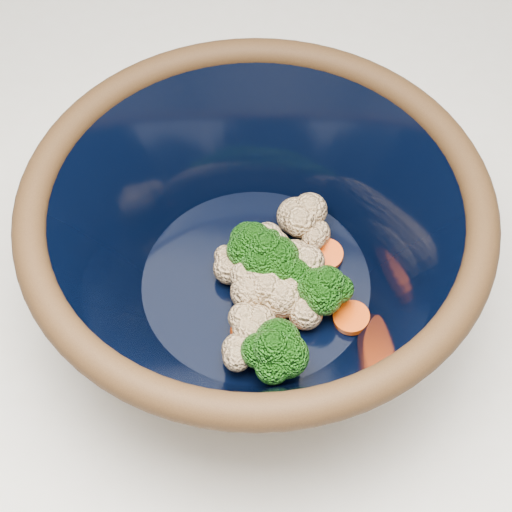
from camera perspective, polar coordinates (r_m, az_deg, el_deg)
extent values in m
plane|color=#9E7A54|center=(1.49, 3.15, -18.49)|extent=(3.00, 3.00, 0.00)
cube|color=white|center=(1.06, 4.27, -11.79)|extent=(1.20, 1.20, 0.90)
cylinder|color=black|center=(0.61, 0.00, -3.31)|extent=(0.20, 0.20, 0.01)
torus|color=black|center=(0.50, 0.00, 4.46)|extent=(0.34, 0.34, 0.02)
cylinder|color=black|center=(0.59, 0.00, -2.04)|extent=(0.19, 0.19, 0.00)
cylinder|color=#608442|center=(0.54, 1.27, -8.73)|extent=(0.01, 0.01, 0.02)
ellipsoid|color=#206613|center=(0.52, 1.32, -7.49)|extent=(0.04, 0.04, 0.04)
cylinder|color=#608442|center=(0.58, 0.77, -0.94)|extent=(0.01, 0.01, 0.02)
ellipsoid|color=#206613|center=(0.56, 0.80, 0.52)|extent=(0.05, 0.05, 0.04)
cylinder|color=#608442|center=(0.59, -0.14, -0.14)|extent=(0.01, 0.01, 0.02)
ellipsoid|color=#206613|center=(0.57, -0.14, 1.24)|extent=(0.04, 0.04, 0.04)
cylinder|color=#608442|center=(0.59, -0.31, -0.29)|extent=(0.01, 0.01, 0.02)
ellipsoid|color=#206613|center=(0.57, -0.32, 1.07)|extent=(0.04, 0.04, 0.04)
cylinder|color=#608442|center=(0.57, 5.61, -3.48)|extent=(0.01, 0.01, 0.02)
ellipsoid|color=#206613|center=(0.55, 5.80, -2.25)|extent=(0.04, 0.04, 0.03)
cylinder|color=#608442|center=(0.58, 2.28, -2.32)|extent=(0.01, 0.01, 0.02)
ellipsoid|color=#206613|center=(0.56, 2.35, -1.20)|extent=(0.04, 0.04, 0.03)
sphere|color=beige|center=(0.56, -0.38, -2.89)|extent=(0.03, 0.03, 0.03)
sphere|color=beige|center=(0.56, 2.01, -3.31)|extent=(0.03, 0.03, 0.03)
sphere|color=beige|center=(0.61, 3.20, 3.20)|extent=(0.03, 0.03, 0.03)
sphere|color=beige|center=(0.60, 4.75, 1.81)|extent=(0.03, 0.03, 0.03)
sphere|color=beige|center=(0.54, -1.36, -7.51)|extent=(0.03, 0.03, 0.03)
sphere|color=beige|center=(0.55, 0.09, -5.50)|extent=(0.03, 0.03, 0.03)
sphere|color=beige|center=(0.57, 1.31, -2.10)|extent=(0.03, 0.03, 0.03)
sphere|color=beige|center=(0.57, 3.77, -1.58)|extent=(0.03, 0.03, 0.03)
sphere|color=beige|center=(0.58, 3.10, -0.33)|extent=(0.03, 0.03, 0.03)
sphere|color=beige|center=(0.56, 3.99, -4.56)|extent=(0.03, 0.03, 0.03)
sphere|color=beige|center=(0.58, -2.12, -0.99)|extent=(0.03, 0.03, 0.03)
sphere|color=beige|center=(0.58, 0.14, 0.42)|extent=(0.03, 0.03, 0.03)
cylinder|color=#F6450A|center=(0.55, 1.68, -6.95)|extent=(0.03, 0.03, 0.01)
cylinder|color=#F6450A|center=(0.60, 5.68, 0.10)|extent=(0.03, 0.03, 0.01)
cylinder|color=#F6450A|center=(0.57, 7.64, -4.91)|extent=(0.03, 0.03, 0.01)
cylinder|color=#F6450A|center=(0.56, -0.74, -5.94)|extent=(0.03, 0.03, 0.01)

